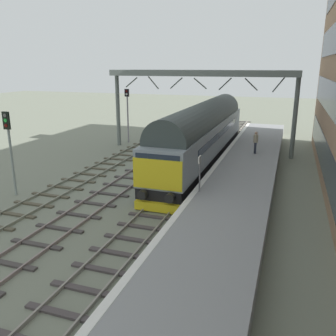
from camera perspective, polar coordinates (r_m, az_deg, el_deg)
ground_plane at (r=21.41m, az=1.16°, el=-3.96°), size 140.00×140.00×0.00m
track_main at (r=21.39m, az=1.16°, el=-3.82°), size 2.50×60.00×0.15m
track_adjacent_west at (r=22.67m, az=-7.51°, el=-2.79°), size 2.50×60.00×0.15m
track_adjacent_far_west at (r=24.18m, az=-14.20°, el=-1.94°), size 2.50×60.00×0.15m
station_platform at (r=20.50m, az=10.81°, el=-3.69°), size 4.00×44.00×1.01m
diesel_locomotive at (r=27.16m, az=5.64°, el=5.74°), size 2.74×20.18×4.68m
signal_post_mid at (r=22.10m, az=-24.04°, el=3.69°), size 0.44×0.22×4.89m
signal_post_far at (r=35.02m, az=-6.50°, el=9.19°), size 0.44×0.22×5.19m
platform_number_sign at (r=18.28m, az=5.09°, el=-0.05°), size 0.10×0.44×1.91m
waiting_passenger at (r=27.24m, az=13.86°, el=4.31°), size 0.43×0.49×1.64m
overhead_footbridge at (r=30.97m, az=5.20°, el=14.29°), size 16.02×2.00×6.97m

